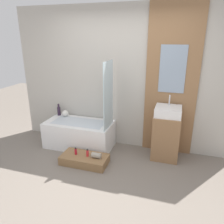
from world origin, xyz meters
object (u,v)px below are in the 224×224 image
Objects in this scene: vase_tall_dark at (59,111)px; bottle_soap_secondary at (88,153)px; sink at (168,111)px; bottle_soap_primary at (76,151)px; wooden_step_bench at (85,159)px; vase_round_light at (65,113)px; bathtub at (79,134)px.

vase_tall_dark is 1.32m from bottle_soap_secondary.
sink is 1.71m from bottle_soap_primary.
vase_round_light is (-0.75, 0.76, 0.50)m from wooden_step_bench.
bottle_soap_secondary reaches higher than bottle_soap_primary.
bathtub is 9.72× the size of bottle_soap_secondary.
vase_round_light is (-2.03, 0.13, -0.30)m from sink.
wooden_step_bench is 6.04× the size of vase_round_light.
wooden_step_bench is at bearing -57.89° from bathtub.
bottle_soap_secondary is (-1.22, -0.63, -0.66)m from sink.
bathtub is 0.69m from bottle_soap_secondary.
bottle_soap_secondary is (0.41, -0.56, -0.05)m from bathtub.
vase_round_light is (-0.40, 0.21, 0.32)m from bathtub.
sink reaches higher than bathtub.
vase_tall_dark is 1.80× the size of bottle_soap_secondary.
vase_tall_dark is 1.17m from bottle_soap_primary.
sink is at bearing 23.70° from bottle_soap_primary.
bottle_soap_secondary is at bearing 0.00° from wooden_step_bench.
wooden_step_bench is at bearing 180.00° from bottle_soap_secondary.
vase_round_light is at bearing 134.41° from wooden_step_bench.
bathtub is 0.70m from vase_tall_dark.
bottle_soap_primary is at bearing 180.00° from wooden_step_bench.
vase_tall_dark is (-2.20, 0.16, -0.27)m from sink.
bathtub is 1.63× the size of wooden_step_bench.
bottle_soap_secondary is at bearing -39.34° from vase_tall_dark.
wooden_step_bench is 5.95× the size of bottle_soap_secondary.
bathtub is at bearing 108.97° from bottle_soap_primary.
vase_tall_dark is at bearing 140.66° from bottle_soap_secondary.
sink is 1.79× the size of vase_tall_dark.
sink is 2.22m from vase_tall_dark.
bottle_soap_secondary reaches higher than wooden_step_bench.
bottle_soap_secondary is at bearing 0.00° from bottle_soap_primary.
wooden_step_bench is (0.35, -0.56, -0.18)m from bathtub.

